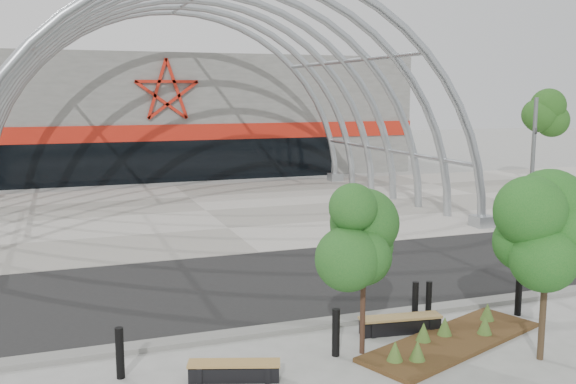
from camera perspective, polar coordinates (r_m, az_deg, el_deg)
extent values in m
plane|color=gray|center=(16.21, 4.87, -11.19)|extent=(140.00, 140.00, 0.00)
cube|color=black|center=(19.28, 0.51, -7.84)|extent=(140.00, 7.00, 0.02)
cube|color=gray|center=(30.52, -7.32, -1.67)|extent=(60.00, 17.00, 0.04)
cube|color=slate|center=(15.98, 5.26, -11.27)|extent=(60.00, 0.50, 0.12)
cube|color=#63635E|center=(47.79, -12.13, 6.78)|extent=(34.00, 15.00, 8.00)
cube|color=black|center=(40.61, -10.58, 2.67)|extent=(22.00, 0.25, 2.60)
cube|color=red|center=(40.46, -10.65, 5.21)|extent=(34.00, 0.30, 1.00)
torus|color=#A0A7AB|center=(23.41, -3.32, -4.88)|extent=(20.36, 0.36, 20.36)
torus|color=#A0A7AB|center=(25.76, -4.90, -3.63)|extent=(20.36, 0.36, 20.36)
torus|color=#A0A7AB|center=(28.13, -6.21, -2.59)|extent=(20.36, 0.36, 20.36)
torus|color=#A0A7AB|center=(30.53, -7.32, -1.71)|extent=(20.36, 0.36, 20.36)
torus|color=#A0A7AB|center=(32.94, -8.26, -0.96)|extent=(20.36, 0.36, 20.36)
torus|color=#A0A7AB|center=(35.36, -9.07, -0.31)|extent=(20.36, 0.36, 20.36)
torus|color=#A0A7AB|center=(37.79, -9.78, 0.26)|extent=(20.36, 0.36, 20.36)
cylinder|color=#A0A7AB|center=(33.57, 8.94, 3.67)|extent=(0.20, 15.00, 0.20)
cylinder|color=#A0A7AB|center=(32.31, 5.02, 11.50)|extent=(0.20, 15.00, 0.20)
cylinder|color=#A0A7AB|center=(29.38, -21.46, 11.21)|extent=(0.20, 15.00, 0.20)
cube|color=#A0A7AB|center=(27.81, 16.86, -2.53)|extent=(0.80, 0.80, 0.50)
cube|color=#A0A7AB|center=(40.66, 4.22, 1.32)|extent=(0.80, 0.80, 0.50)
cube|color=#3C2D14|center=(15.15, 14.39, -12.73)|extent=(5.07, 3.13, 0.09)
cone|color=#486929|center=(13.82, 11.43, -13.62)|extent=(0.34, 0.34, 0.42)
cone|color=#486929|center=(15.28, 13.76, -11.48)|extent=(0.34, 0.34, 0.42)
cone|color=#486929|center=(15.58, 17.10, -11.22)|extent=(0.34, 0.34, 0.42)
cone|color=#486929|center=(14.83, 11.95, -12.05)|extent=(0.34, 0.34, 0.42)
cone|color=#486929|center=(16.49, 17.30, -10.11)|extent=(0.34, 0.34, 0.42)
cone|color=#486929|center=(13.71, 9.49, -13.75)|extent=(0.34, 0.34, 0.42)
cylinder|color=slate|center=(26.23, 20.90, 1.99)|extent=(0.15, 0.15, 5.37)
imported|color=black|center=(26.13, 21.04, 4.56)|extent=(0.22, 0.76, 0.15)
cylinder|color=black|center=(13.98, 6.65, -10.65)|extent=(0.11, 0.11, 1.79)
ellipsoid|color=#16471A|center=(13.53, 6.77, -4.15)|extent=(1.53, 1.53, 1.95)
cylinder|color=#322817|center=(14.54, 21.71, -9.91)|extent=(0.14, 0.14, 2.05)
ellipsoid|color=#124E17|center=(14.08, 22.14, -2.69)|extent=(1.69, 1.69, 2.24)
cube|color=black|center=(12.99, -4.81, -15.74)|extent=(1.76, 0.88, 0.30)
cube|color=black|center=(13.03, -7.80, -15.57)|extent=(0.22, 0.40, 0.35)
cube|color=black|center=(12.95, -1.80, -15.65)|extent=(0.22, 0.40, 0.35)
cube|color=olive|center=(12.90, -4.82, -14.92)|extent=(1.83, 0.95, 0.05)
cube|color=black|center=(15.46, 9.94, -11.67)|extent=(1.93, 0.61, 0.32)
cube|color=black|center=(15.21, 7.40, -11.84)|extent=(0.17, 0.43, 0.38)
cube|color=black|center=(15.72, 12.39, -11.29)|extent=(0.17, 0.43, 0.38)
cube|color=olive|center=(15.39, 9.96, -10.91)|extent=(1.98, 0.69, 0.06)
cylinder|color=black|center=(13.30, -14.72, -13.67)|extent=(0.16, 0.16, 1.03)
cylinder|color=black|center=(13.92, 4.28, -12.35)|extent=(0.17, 0.17, 1.03)
cylinder|color=black|center=(16.29, 11.24, -9.46)|extent=(0.15, 0.15, 0.95)
cylinder|color=black|center=(16.50, 12.40, -9.32)|extent=(0.15, 0.15, 0.92)
cylinder|color=black|center=(17.27, 19.81, -8.64)|extent=(0.16, 0.16, 1.03)
cylinder|color=#302215|center=(42.19, 20.90, 2.76)|extent=(0.20, 0.20, 3.03)
ellipsoid|color=#184212|center=(42.02, 21.11, 6.49)|extent=(2.70, 2.70, 3.30)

